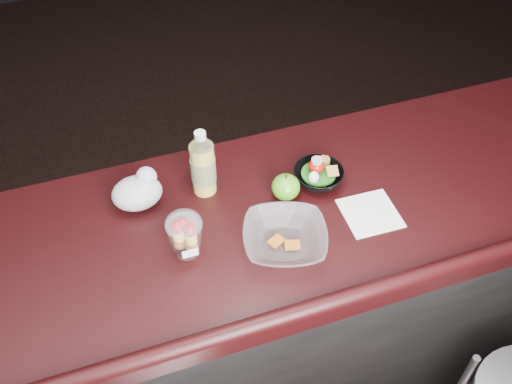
% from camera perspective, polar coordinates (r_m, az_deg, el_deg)
% --- Properties ---
extents(room_shell, '(8.00, 8.00, 8.00)m').
position_cam_1_polar(room_shell, '(0.92, 0.57, 16.21)').
color(room_shell, black).
rests_on(room_shell, ground).
extents(counter, '(4.06, 0.71, 1.02)m').
position_cam_1_polar(counter, '(2.09, -2.49, -12.40)').
color(counter, black).
rests_on(counter, ground).
extents(lemonade_bottle, '(0.08, 0.08, 0.23)m').
position_cam_1_polar(lemonade_bottle, '(1.71, -5.32, 2.52)').
color(lemonade_bottle, gold).
rests_on(lemonade_bottle, counter).
extents(fruit_cup, '(0.10, 0.10, 0.15)m').
position_cam_1_polar(fruit_cup, '(1.57, -7.11, -4.20)').
color(fruit_cup, white).
rests_on(fruit_cup, counter).
extents(green_apple, '(0.09, 0.09, 0.09)m').
position_cam_1_polar(green_apple, '(1.72, 3.00, 0.50)').
color(green_apple, '#44890F').
rests_on(green_apple, counter).
extents(plastic_bag, '(0.15, 0.12, 0.11)m').
position_cam_1_polar(plastic_bag, '(1.73, -11.69, 0.11)').
color(plastic_bag, silver).
rests_on(plastic_bag, counter).
extents(snack_bowl, '(0.17, 0.17, 0.09)m').
position_cam_1_polar(snack_bowl, '(1.78, 6.23, 1.70)').
color(snack_bowl, black).
rests_on(snack_bowl, counter).
extents(takeout_bowl, '(0.30, 0.30, 0.06)m').
position_cam_1_polar(takeout_bowl, '(1.60, 2.91, -4.68)').
color(takeout_bowl, silver).
rests_on(takeout_bowl, counter).
extents(paper_napkin, '(0.16, 0.16, 0.00)m').
position_cam_1_polar(paper_napkin, '(1.73, 11.34, -2.10)').
color(paper_napkin, white).
rests_on(paper_napkin, counter).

